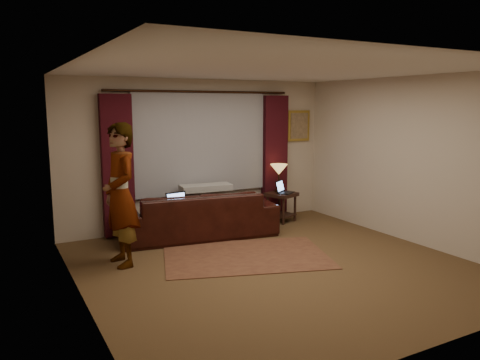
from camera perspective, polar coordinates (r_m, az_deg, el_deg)
name	(u,v)px	position (r m, az deg, el deg)	size (l,w,h in m)	color
floor	(276,266)	(6.46, 4.37, -10.40)	(5.00, 5.00, 0.01)	brown
ceiling	(278,69)	(6.11, 4.67, 13.30)	(5.00, 5.00, 0.02)	silver
wall_back	(200,154)	(8.35, -4.87, 3.23)	(5.00, 0.02, 2.60)	#C4B39D
wall_front	(437,207)	(4.31, 22.92, -3.02)	(5.00, 0.02, 2.60)	#C4B39D
wall_left	(79,186)	(5.24, -19.08, -0.73)	(0.02, 5.00, 2.60)	#C4B39D
wall_right	(411,160)	(7.79, 20.15, 2.28)	(0.02, 5.00, 2.60)	#C4B39D
sheer_curtain	(201,143)	(8.27, -4.72, 4.57)	(2.50, 0.05, 1.80)	gray
drape_left	(118,166)	(7.78, -14.71, 1.64)	(0.50, 0.14, 2.30)	#350A11
drape_right	(275,157)	(8.97, 4.25, 2.87)	(0.50, 0.14, 2.30)	#350A11
curtain_rod	(202,92)	(8.20, -4.66, 10.68)	(0.04, 0.04, 3.40)	black
picture_frame	(299,126)	(9.33, 7.15, 6.58)	(0.50, 0.04, 0.60)	gold
sofa	(197,206)	(7.73, -5.23, -3.15)	(2.55, 1.10, 1.03)	black
throw_blanket	(206,172)	(7.98, -4.23, 1.01)	(0.87, 0.35, 0.10)	#9E9D97
clothing_pile	(247,199)	(7.78, 0.88, -2.29)	(0.47, 0.36, 0.20)	brown
laptop_sofa	(180,202)	(7.46, -7.29, -2.63)	(0.35, 0.39, 0.26)	black
area_rug	(246,256)	(6.82, 0.72, -9.22)	(2.32, 1.54, 0.01)	brown
end_table	(281,207)	(8.77, 5.06, -3.30)	(0.47, 0.47, 0.55)	black
tiffany_lamp	(279,178)	(8.75, 4.75, 0.24)	(0.33, 0.33, 0.52)	olive
laptop_table	(286,187)	(8.65, 5.60, -0.85)	(0.32, 0.35, 0.23)	black
person	(120,195)	(6.45, -14.38, -1.78)	(0.57, 0.57, 1.93)	#9E9D97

